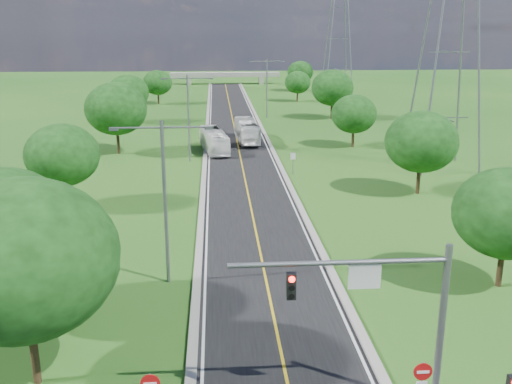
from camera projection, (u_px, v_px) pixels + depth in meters
ground at (236, 137)px, 81.54m from camera, size 260.00×260.00×0.00m
road at (235, 130)px, 87.28m from camera, size 8.00×150.00×0.06m
curb_left at (207, 130)px, 86.96m from camera, size 0.50×150.00×0.22m
curb_right at (262, 129)px, 87.55m from camera, size 0.50×150.00×0.22m
signal_mast at (391, 302)px, 21.98m from camera, size 8.54×0.33×7.20m
do_not_enter_right at (422, 379)px, 22.44m from camera, size 0.76×0.11×2.50m
speed_limit_sign at (293, 160)px, 60.35m from camera, size 0.55×0.09×2.40m
overpass at (225, 75)px, 157.53m from camera, size 30.00×3.00×3.20m
streetlight_near_left at (164, 189)px, 33.48m from camera, size 5.90×0.25×10.00m
streetlight_mid_left at (188, 111)px, 65.10m from camera, size 5.90×0.25×10.00m
streetlight_far_right at (267, 83)px, 97.55m from camera, size 5.90×0.25×10.00m
power_tower_near at (451, 38)px, 60.00m from camera, size 9.00×6.40×28.00m
power_tower_far at (338, 32)px, 132.14m from camera, size 9.00×6.40×28.00m
tree_la at (2, 226)px, 29.28m from camera, size 7.14×7.14×8.30m
tree_lb at (62, 155)px, 48.48m from camera, size 6.30×6.30×7.33m
tree_lc at (116, 109)px, 69.37m from camera, size 7.56×7.56×8.79m
tree_ld at (128, 93)px, 92.41m from camera, size 6.72×6.72×7.82m
tree_le at (158, 83)px, 115.75m from camera, size 5.88×5.88×6.84m
tree_lf at (23, 259)px, 23.57m from camera, size 7.98×7.98×9.28m
tree_ra at (507, 213)px, 33.30m from camera, size 6.30×6.30×7.33m
tree_rb at (421, 142)px, 52.51m from camera, size 6.72×6.72×7.82m
tree_rc at (354, 114)px, 73.70m from camera, size 5.88×5.88×6.84m
tree_rd at (332, 88)px, 96.58m from camera, size 7.14×7.14×8.30m
tree_re at (298, 82)px, 119.75m from camera, size 5.46×5.46×6.35m
tree_rf at (300, 72)px, 138.98m from camera, size 6.30×6.30×7.33m
bus_outbound at (247, 131)px, 77.73m from camera, size 3.08×10.75×2.96m
bus_inbound at (214, 140)px, 71.67m from camera, size 3.94×10.19×2.77m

